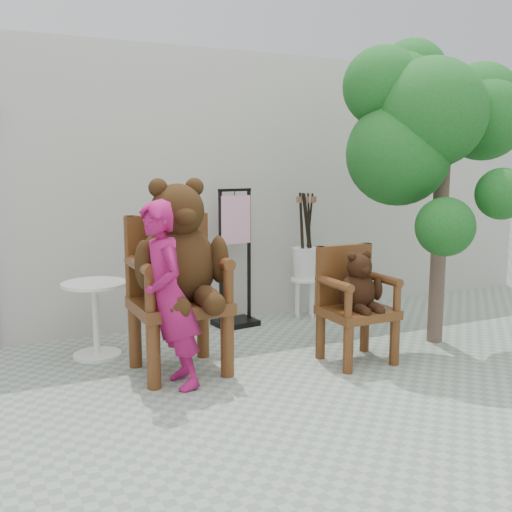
{
  "coord_description": "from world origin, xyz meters",
  "views": [
    {
      "loc": [
        -2.59,
        -3.57,
        1.79
      ],
      "look_at": [
        -0.25,
        1.27,
        0.95
      ],
      "focal_mm": 42.0,
      "sensor_mm": 36.0,
      "label": 1
    }
  ],
  "objects_px": {
    "chair_small": "(355,294)",
    "cafe_table": "(96,310)",
    "stool_bucket": "(305,263)",
    "chair_big": "(178,264)",
    "person": "(169,296)",
    "display_stand": "(235,274)",
    "tree": "(428,119)"
  },
  "relations": [
    {
      "from": "chair_big",
      "to": "chair_small",
      "type": "height_order",
      "value": "chair_big"
    },
    {
      "from": "chair_big",
      "to": "cafe_table",
      "type": "xyz_separation_m",
      "value": [
        -0.57,
        0.71,
        -0.5
      ]
    },
    {
      "from": "tree",
      "to": "person",
      "type": "bearing_deg",
      "value": -177.42
    },
    {
      "from": "chair_small",
      "to": "cafe_table",
      "type": "distance_m",
      "value": 2.39
    },
    {
      "from": "cafe_table",
      "to": "stool_bucket",
      "type": "xyz_separation_m",
      "value": [
        2.49,
        0.42,
        0.2
      ]
    },
    {
      "from": "stool_bucket",
      "to": "person",
      "type": "bearing_deg",
      "value": -144.82
    },
    {
      "from": "person",
      "to": "tree",
      "type": "distance_m",
      "value": 3.01
    },
    {
      "from": "chair_big",
      "to": "display_stand",
      "type": "relative_size",
      "value": 1.1
    },
    {
      "from": "chair_small",
      "to": "tree",
      "type": "xyz_separation_m",
      "value": [
        0.92,
        0.19,
        1.58
      ]
    },
    {
      "from": "chair_big",
      "to": "cafe_table",
      "type": "height_order",
      "value": "chair_big"
    },
    {
      "from": "cafe_table",
      "to": "display_stand",
      "type": "xyz_separation_m",
      "value": [
        1.6,
        0.42,
        0.14
      ]
    },
    {
      "from": "chair_big",
      "to": "stool_bucket",
      "type": "xyz_separation_m",
      "value": [
        1.92,
        1.14,
        -0.3
      ]
    },
    {
      "from": "chair_small",
      "to": "tree",
      "type": "relative_size",
      "value": 0.35
    },
    {
      "from": "cafe_table",
      "to": "stool_bucket",
      "type": "bearing_deg",
      "value": 9.66
    },
    {
      "from": "person",
      "to": "display_stand",
      "type": "xyz_separation_m",
      "value": [
        1.22,
        1.48,
        -0.17
      ]
    },
    {
      "from": "chair_big",
      "to": "person",
      "type": "xyz_separation_m",
      "value": [
        -0.19,
        -0.35,
        -0.19
      ]
    },
    {
      "from": "person",
      "to": "cafe_table",
      "type": "bearing_deg",
      "value": -161.58
    },
    {
      "from": "tree",
      "to": "display_stand",
      "type": "bearing_deg",
      "value": 136.02
    },
    {
      "from": "chair_small",
      "to": "cafe_table",
      "type": "relative_size",
      "value": 1.48
    },
    {
      "from": "chair_big",
      "to": "tree",
      "type": "distance_m",
      "value": 2.76
    },
    {
      "from": "display_stand",
      "to": "tree",
      "type": "height_order",
      "value": "tree"
    },
    {
      "from": "chair_small",
      "to": "cafe_table",
      "type": "height_order",
      "value": "chair_small"
    },
    {
      "from": "chair_big",
      "to": "cafe_table",
      "type": "relative_size",
      "value": 2.36
    },
    {
      "from": "chair_small",
      "to": "display_stand",
      "type": "height_order",
      "value": "display_stand"
    },
    {
      "from": "cafe_table",
      "to": "chair_big",
      "type": "bearing_deg",
      "value": -51.33
    },
    {
      "from": "person",
      "to": "cafe_table",
      "type": "xyz_separation_m",
      "value": [
        -0.38,
        1.06,
        -0.31
      ]
    },
    {
      "from": "tree",
      "to": "chair_small",
      "type": "bearing_deg",
      "value": -168.46
    },
    {
      "from": "chair_big",
      "to": "stool_bucket",
      "type": "relative_size",
      "value": 1.15
    },
    {
      "from": "chair_small",
      "to": "person",
      "type": "relative_size",
      "value": 0.69
    },
    {
      "from": "display_stand",
      "to": "tree",
      "type": "relative_size",
      "value": 0.51
    },
    {
      "from": "display_stand",
      "to": "stool_bucket",
      "type": "distance_m",
      "value": 0.89
    },
    {
      "from": "person",
      "to": "stool_bucket",
      "type": "height_order",
      "value": "person"
    }
  ]
}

